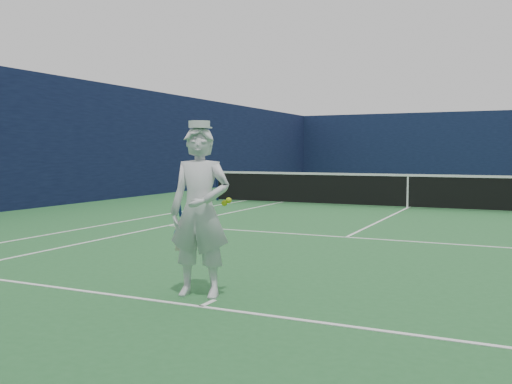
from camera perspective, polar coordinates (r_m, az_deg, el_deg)
ground at (r=17.38m, az=14.90°, el=-1.57°), size 80.00×80.00×0.00m
court_markings at (r=17.38m, az=14.90°, el=-1.55°), size 11.03×23.83×0.01m
windscreen_fence at (r=17.31m, az=15.02°, el=5.04°), size 20.12×36.12×4.00m
tennis_net at (r=17.34m, az=14.93°, el=0.26°), size 12.88×0.09×1.07m
tennis_player at (r=6.51m, az=-5.64°, el=-1.93°), size 0.85×0.58×2.00m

